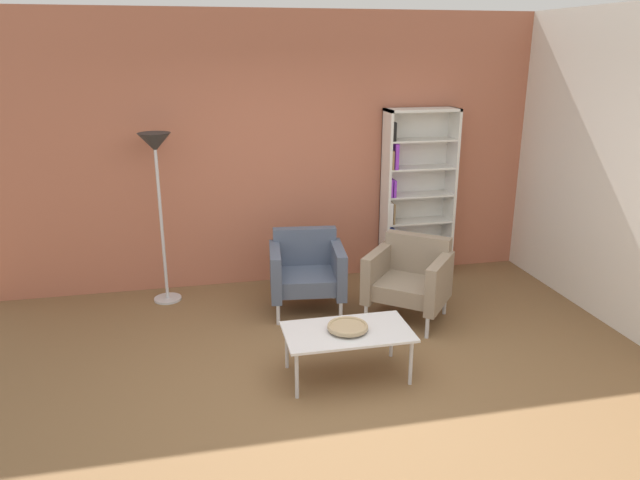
% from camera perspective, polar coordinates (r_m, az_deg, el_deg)
% --- Properties ---
extents(ground_plane, '(8.32, 8.32, 0.00)m').
position_cam_1_polar(ground_plane, '(4.75, 1.59, -14.12)').
color(ground_plane, brown).
extents(brick_back_panel, '(6.40, 0.12, 2.90)m').
position_cam_1_polar(brick_back_panel, '(6.53, -3.54, 8.42)').
color(brick_back_panel, '#B2664C').
rests_on(brick_back_panel, ground_plane).
extents(plaster_right_partition, '(0.12, 5.20, 2.90)m').
position_cam_1_polar(plaster_right_partition, '(6.02, 27.78, 5.61)').
color(plaster_right_partition, silver).
rests_on(plaster_right_partition, ground_plane).
extents(bookshelf_tall, '(0.80, 0.30, 1.90)m').
position_cam_1_polar(bookshelf_tall, '(6.81, 8.90, 4.24)').
color(bookshelf_tall, silver).
rests_on(bookshelf_tall, ground_plane).
extents(coffee_table_low, '(1.00, 0.56, 0.40)m').
position_cam_1_polar(coffee_table_low, '(4.76, 2.65, -8.97)').
color(coffee_table_low, silver).
rests_on(coffee_table_low, ground_plane).
extents(decorative_bowl, '(0.32, 0.32, 0.05)m').
position_cam_1_polar(decorative_bowl, '(4.73, 2.66, -8.25)').
color(decorative_bowl, tan).
rests_on(decorative_bowl, coffee_table_low).
extents(armchair_spare_guest, '(0.95, 0.94, 0.78)m').
position_cam_1_polar(armchair_spare_guest, '(5.82, 8.56, -3.53)').
color(armchair_spare_guest, gray).
rests_on(armchair_spare_guest, ground_plane).
extents(armchair_corner_red, '(0.79, 0.73, 0.78)m').
position_cam_1_polar(armchair_corner_red, '(5.95, -1.30, -2.84)').
color(armchair_corner_red, '#4C566B').
rests_on(armchair_corner_red, ground_plane).
extents(floor_lamp_torchiere, '(0.32, 0.32, 1.74)m').
position_cam_1_polar(floor_lamp_torchiere, '(6.08, -15.35, 7.11)').
color(floor_lamp_torchiere, silver).
rests_on(floor_lamp_torchiere, ground_plane).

